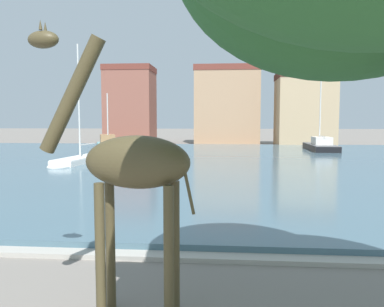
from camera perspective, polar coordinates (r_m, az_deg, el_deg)
name	(u,v)px	position (r m, az deg, el deg)	size (l,w,h in m)	color
harbor_water	(214,162)	(29.81, 3.26, -1.27)	(79.32, 40.57, 0.28)	#476675
quay_edge_coping	(190,257)	(9.70, -0.31, -14.92)	(79.32, 0.50, 0.12)	#ADA89E
giraffe_statue	(129,168)	(6.56, -9.28, -2.06)	(2.88, 0.84, 5.02)	#4C4228
sailboat_white	(79,161)	(29.15, -16.20, -1.10)	(2.40, 7.88, 8.71)	white
sailboat_black	(319,147)	(42.50, 18.12, 0.92)	(2.50, 8.12, 7.43)	black
sailboat_teal	(108,146)	(42.10, -12.18, 1.03)	(5.16, 9.77, 6.15)	teal
townhouse_wide_warehouse	(130,105)	(57.27, -9.01, 7.02)	(6.77, 5.99, 11.00)	#8E5142
townhouse_tall_gabled	(227,105)	(54.76, 5.13, 7.03)	(8.99, 5.63, 10.75)	tan
townhouse_end_terrace	(304,109)	(52.96, 16.14, 6.22)	(7.28, 6.11, 9.44)	tan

